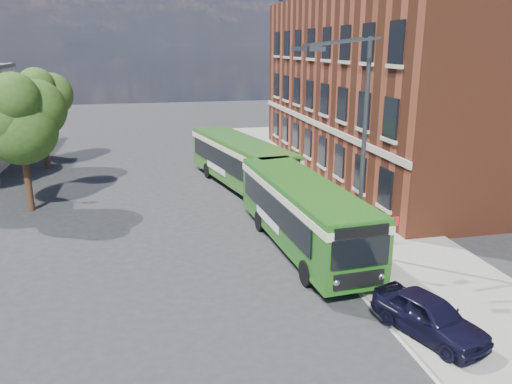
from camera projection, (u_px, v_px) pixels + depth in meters
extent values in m
plane|color=#29292C|center=(229.00, 249.00, 22.07)|extent=(120.00, 120.00, 0.00)
cube|color=gray|center=(319.00, 189.00, 30.99)|extent=(6.00, 48.00, 0.15)
cube|color=beige|center=(271.00, 193.00, 30.38)|extent=(0.12, 48.00, 0.01)
cube|color=brown|center=(399.00, 85.00, 34.51)|extent=(12.00, 26.00, 12.00)
cube|color=beige|center=(314.00, 123.00, 33.94)|extent=(0.12, 26.00, 0.35)
cylinder|color=#3A3C40|center=(357.00, 254.00, 21.23)|extent=(0.44, 0.44, 0.30)
cylinder|color=#3A3C40|center=(363.00, 154.00, 20.00)|extent=(0.18, 0.18, 9.00)
cube|color=#3A3C40|center=(346.00, 42.00, 17.97)|extent=(2.58, 0.46, 0.37)
cube|color=#3A3C40|center=(334.00, 42.00, 19.09)|extent=(2.58, 0.46, 0.37)
cube|color=#3A3C40|center=(317.00, 49.00, 17.33)|extent=(0.55, 0.22, 0.16)
cube|color=#3A3C40|center=(299.00, 49.00, 19.35)|extent=(0.55, 0.22, 0.16)
cylinder|color=#3A3C40|center=(392.00, 249.00, 18.94)|extent=(0.08, 0.08, 2.50)
cube|color=red|center=(394.00, 221.00, 18.63)|extent=(0.35, 0.04, 0.35)
cube|color=#226019|center=(302.00, 210.00, 21.79)|extent=(3.22, 10.75, 2.45)
cube|color=#226019|center=(302.00, 237.00, 22.15)|extent=(3.27, 10.79, 0.14)
cube|color=black|center=(272.00, 207.00, 21.68)|extent=(0.68, 8.79, 1.10)
cube|color=black|center=(327.00, 202.00, 22.38)|extent=(0.68, 8.79, 1.10)
cube|color=#F5EBCA|center=(303.00, 191.00, 21.56)|extent=(3.29, 10.81, 0.32)
cube|color=#226019|center=(303.00, 183.00, 21.45)|extent=(3.12, 10.64, 0.12)
cube|color=black|center=(361.00, 253.00, 16.84)|extent=(2.15, 0.23, 1.05)
cube|color=black|center=(362.00, 232.00, 16.61)|extent=(2.00, 0.22, 0.38)
cube|color=black|center=(359.00, 280.00, 17.11)|extent=(1.90, 0.21, 0.55)
sphere|color=silver|center=(336.00, 282.00, 16.90)|extent=(0.26, 0.26, 0.26)
sphere|color=silver|center=(381.00, 276.00, 17.36)|extent=(0.26, 0.26, 0.26)
cube|color=black|center=(266.00, 175.00, 26.63)|extent=(2.00, 0.22, 0.90)
cube|color=white|center=(267.00, 218.00, 22.54)|extent=(0.26, 3.20, 0.45)
cylinder|color=black|center=(307.00, 273.00, 18.61)|extent=(0.35, 1.02, 1.00)
cylinder|color=black|center=(363.00, 266.00, 19.25)|extent=(0.35, 1.02, 1.00)
cylinder|color=black|center=(260.00, 221.00, 24.13)|extent=(0.35, 1.02, 1.00)
cylinder|color=black|center=(305.00, 216.00, 24.77)|extent=(0.35, 1.02, 1.00)
cube|color=#2F641E|center=(240.00, 159.00, 31.36)|extent=(4.87, 11.78, 2.45)
cube|color=#2F641E|center=(241.00, 179.00, 31.72)|extent=(4.92, 11.83, 0.14)
cube|color=black|center=(220.00, 158.00, 31.07)|extent=(2.12, 9.51, 1.10)
cube|color=black|center=(257.00, 155.00, 32.10)|extent=(2.12, 9.51, 1.10)
cube|color=#F4EAC9|center=(240.00, 146.00, 31.13)|extent=(4.94, 11.85, 0.32)
cube|color=#2F641E|center=(240.00, 141.00, 31.02)|extent=(4.75, 11.66, 0.12)
cube|color=black|center=(283.00, 178.00, 26.27)|extent=(2.12, 0.53, 1.05)
cube|color=black|center=(283.00, 164.00, 26.04)|extent=(1.97, 0.50, 0.38)
cube|color=black|center=(283.00, 196.00, 26.54)|extent=(1.87, 0.48, 0.55)
sphere|color=silver|center=(268.00, 198.00, 26.22)|extent=(0.26, 0.26, 0.26)
sphere|color=silver|center=(297.00, 194.00, 26.90)|extent=(0.26, 0.26, 0.26)
cube|color=black|center=(210.00, 140.00, 36.34)|extent=(1.97, 0.50, 0.90)
cube|color=white|center=(216.00, 168.00, 31.89)|extent=(0.71, 3.14, 0.45)
cylinder|color=black|center=(249.00, 198.00, 27.80)|extent=(0.48, 1.04, 1.00)
cylinder|color=black|center=(286.00, 193.00, 28.74)|extent=(0.48, 1.04, 1.00)
cylinder|color=black|center=(208.00, 171.00, 33.83)|extent=(0.48, 1.04, 1.00)
cylinder|color=black|center=(240.00, 167.00, 34.76)|extent=(0.48, 1.04, 1.00)
imported|color=black|center=(429.00, 315.00, 15.14)|extent=(2.69, 4.06, 1.29)
imported|color=black|center=(351.00, 240.00, 20.22)|extent=(0.80, 0.67, 1.88)
imported|color=black|center=(369.00, 222.00, 22.62)|extent=(0.85, 0.69, 1.62)
cylinder|color=#392314|center=(28.00, 182.00, 26.78)|extent=(0.36, 0.36, 3.18)
sphere|color=#2C4A18|center=(21.00, 129.00, 25.96)|extent=(3.75, 3.75, 3.75)
sphere|color=#2C4A18|center=(36.00, 109.00, 26.39)|extent=(3.18, 3.18, 3.18)
sphere|color=#2C4A18|center=(3.00, 120.00, 25.19)|extent=(2.89, 2.89, 2.89)
sphere|color=#2C4A18|center=(13.00, 98.00, 24.82)|extent=(2.60, 2.60, 2.60)
cylinder|color=#392314|center=(45.00, 147.00, 36.16)|extent=(0.36, 0.36, 3.09)
sphere|color=#314E19|center=(41.00, 108.00, 35.37)|extent=(3.66, 3.66, 3.66)
sphere|color=#314E19|center=(51.00, 94.00, 35.78)|extent=(3.09, 3.09, 3.09)
sphere|color=#314E19|center=(29.00, 101.00, 34.61)|extent=(2.81, 2.81, 2.81)
sphere|color=#314E19|center=(36.00, 86.00, 34.25)|extent=(2.53, 2.53, 2.53)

